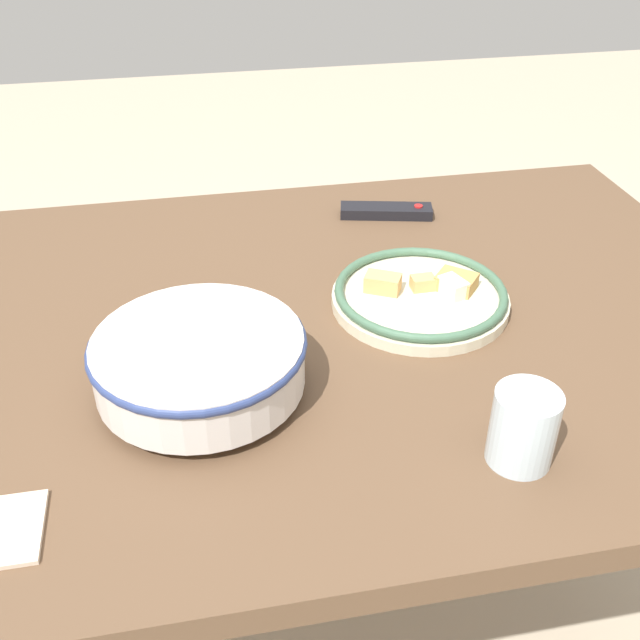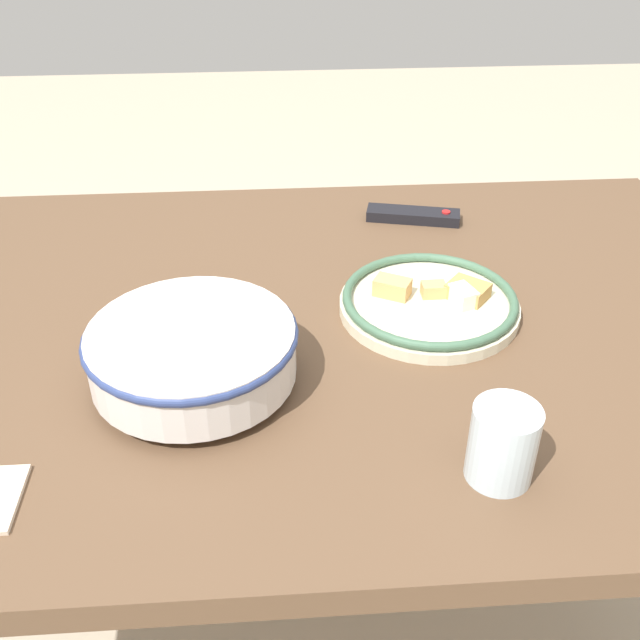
{
  "view_description": "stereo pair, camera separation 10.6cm",
  "coord_description": "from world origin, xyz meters",
  "views": [
    {
      "loc": [
        -0.15,
        -0.93,
        1.38
      ],
      "look_at": [
        0.02,
        -0.07,
        0.79
      ],
      "focal_mm": 42.0,
      "sensor_mm": 36.0,
      "label": 1
    },
    {
      "loc": [
        -0.05,
        -0.94,
        1.38
      ],
      "look_at": [
        0.02,
        -0.07,
        0.79
      ],
      "focal_mm": 42.0,
      "sensor_mm": 36.0,
      "label": 2
    }
  ],
  "objects": [
    {
      "name": "noodle_bowl",
      "position": [
        -0.16,
        -0.14,
        0.8
      ],
      "size": [
        0.28,
        0.28,
        0.09
      ],
      "color": "silver",
      "rests_on": "dining_table"
    },
    {
      "name": "ground_plane",
      "position": [
        0.0,
        0.0,
        0.0
      ],
      "size": [
        8.0,
        8.0,
        0.0
      ],
      "primitive_type": "plane",
      "color": "#B7A88E"
    },
    {
      "name": "drinking_glass",
      "position": [
        0.21,
        -0.34,
        0.79
      ],
      "size": [
        0.08,
        0.08,
        0.1
      ],
      "color": "silver",
      "rests_on": "dining_table"
    },
    {
      "name": "food_plate",
      "position": [
        0.19,
        0.01,
        0.76
      ],
      "size": [
        0.28,
        0.28,
        0.05
      ],
      "color": "beige",
      "rests_on": "dining_table"
    },
    {
      "name": "dining_table",
      "position": [
        0.0,
        0.0,
        0.67
      ],
      "size": [
        1.46,
        0.97,
        0.75
      ],
      "color": "brown",
      "rests_on": "ground_plane"
    },
    {
      "name": "tv_remote",
      "position": [
        0.22,
        0.32,
        0.76
      ],
      "size": [
        0.18,
        0.08,
        0.02
      ],
      "rotation": [
        0.0,
        0.0,
        4.49
      ],
      "color": "black",
      "rests_on": "dining_table"
    }
  ]
}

